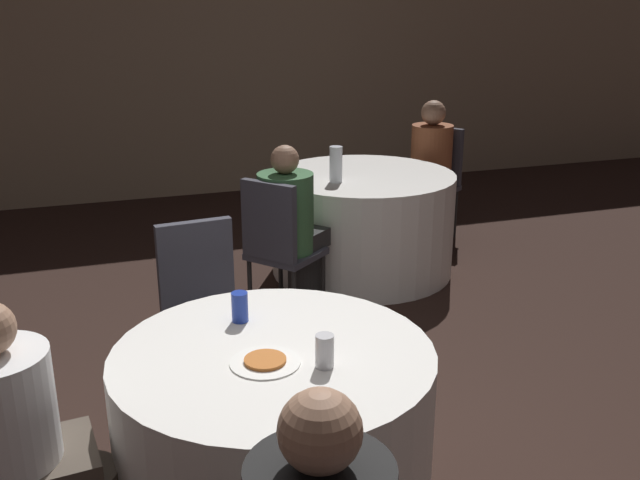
{
  "coord_description": "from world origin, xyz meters",
  "views": [
    {
      "loc": [
        -0.7,
        -2.36,
        1.98
      ],
      "look_at": [
        0.36,
        0.77,
        0.86
      ],
      "focal_mm": 40.0,
      "sensor_mm": 36.0,
      "label": 1
    }
  ],
  "objects_px": {
    "soda_can_silver": "(325,351)",
    "chair_near_north": "(202,300)",
    "table_far": "(362,223)",
    "chair_far_southwest": "(277,240)",
    "table_near": "(275,440)",
    "person_green_jacket": "(292,229)",
    "pizza_plate_near": "(265,361)",
    "person_white_shirt": "(32,454)",
    "soda_can_blue": "(240,307)",
    "bottle_far": "(336,164)",
    "person_floral_shirt": "(427,171)",
    "chair_far_northeast": "(436,173)"
  },
  "relations": [
    {
      "from": "chair_near_north",
      "to": "pizza_plate_near",
      "type": "height_order",
      "value": "chair_near_north"
    },
    {
      "from": "chair_near_north",
      "to": "pizza_plate_near",
      "type": "relative_size",
      "value": 3.74
    },
    {
      "from": "soda_can_blue",
      "to": "bottle_far",
      "type": "bearing_deg",
      "value": 60.75
    },
    {
      "from": "soda_can_silver",
      "to": "bottle_far",
      "type": "xyz_separation_m",
      "value": [
        0.93,
        2.48,
        0.07
      ]
    },
    {
      "from": "person_green_jacket",
      "to": "soda_can_silver",
      "type": "bearing_deg",
      "value": -52.49
    },
    {
      "from": "soda_can_silver",
      "to": "bottle_far",
      "type": "distance_m",
      "value": 2.65
    },
    {
      "from": "person_green_jacket",
      "to": "person_floral_shirt",
      "type": "distance_m",
      "value": 1.86
    },
    {
      "from": "person_green_jacket",
      "to": "chair_near_north",
      "type": "bearing_deg",
      "value": -78.7
    },
    {
      "from": "person_floral_shirt",
      "to": "bottle_far",
      "type": "xyz_separation_m",
      "value": [
        -1.06,
        -0.68,
        0.28
      ]
    },
    {
      "from": "pizza_plate_near",
      "to": "chair_far_southwest",
      "type": "bearing_deg",
      "value": 73.56
    },
    {
      "from": "chair_near_north",
      "to": "soda_can_silver",
      "type": "bearing_deg",
      "value": 95.96
    },
    {
      "from": "table_near",
      "to": "person_white_shirt",
      "type": "relative_size",
      "value": 1.07
    },
    {
      "from": "chair_far_southwest",
      "to": "person_green_jacket",
      "type": "relative_size",
      "value": 0.83
    },
    {
      "from": "table_near",
      "to": "chair_far_southwest",
      "type": "bearing_deg",
      "value": 74.34
    },
    {
      "from": "chair_far_northeast",
      "to": "chair_far_southwest",
      "type": "distance_m",
      "value": 2.19
    },
    {
      "from": "soda_can_blue",
      "to": "soda_can_silver",
      "type": "distance_m",
      "value": 0.5
    },
    {
      "from": "chair_far_northeast",
      "to": "pizza_plate_near",
      "type": "xyz_separation_m",
      "value": [
        -2.32,
        -3.16,
        0.2
      ]
    },
    {
      "from": "table_near",
      "to": "person_white_shirt",
      "type": "height_order",
      "value": "person_white_shirt"
    },
    {
      "from": "table_far",
      "to": "soda_can_blue",
      "type": "bearing_deg",
      "value": -122.75
    },
    {
      "from": "chair_near_north",
      "to": "chair_far_southwest",
      "type": "relative_size",
      "value": 1.0
    },
    {
      "from": "person_floral_shirt",
      "to": "soda_can_silver",
      "type": "distance_m",
      "value": 3.74
    },
    {
      "from": "soda_can_silver",
      "to": "chair_near_north",
      "type": "bearing_deg",
      "value": 101.63
    },
    {
      "from": "table_far",
      "to": "table_near",
      "type": "bearing_deg",
      "value": -118.57
    },
    {
      "from": "table_near",
      "to": "soda_can_silver",
      "type": "relative_size",
      "value": 9.79
    },
    {
      "from": "table_far",
      "to": "person_floral_shirt",
      "type": "xyz_separation_m",
      "value": [
        0.78,
        0.51,
        0.23
      ]
    },
    {
      "from": "chair_far_southwest",
      "to": "soda_can_silver",
      "type": "height_order",
      "value": "chair_far_southwest"
    },
    {
      "from": "table_near",
      "to": "bottle_far",
      "type": "relative_size",
      "value": 4.73
    },
    {
      "from": "table_far",
      "to": "soda_can_silver",
      "type": "distance_m",
      "value": 2.95
    },
    {
      "from": "table_far",
      "to": "chair_near_north",
      "type": "distance_m",
      "value": 2.08
    },
    {
      "from": "chair_far_southwest",
      "to": "person_green_jacket",
      "type": "distance_m",
      "value": 0.17
    },
    {
      "from": "person_green_jacket",
      "to": "table_far",
      "type": "bearing_deg",
      "value": 90.0
    },
    {
      "from": "soda_can_silver",
      "to": "pizza_plate_near",
      "type": "bearing_deg",
      "value": 154.23
    },
    {
      "from": "person_green_jacket",
      "to": "bottle_far",
      "type": "height_order",
      "value": "person_green_jacket"
    },
    {
      "from": "chair_far_southwest",
      "to": "table_far",
      "type": "bearing_deg",
      "value": 90.0
    },
    {
      "from": "table_far",
      "to": "bottle_far",
      "type": "distance_m",
      "value": 0.6
    },
    {
      "from": "person_green_jacket",
      "to": "bottle_far",
      "type": "xyz_separation_m",
      "value": [
        0.45,
        0.42,
        0.3
      ]
    },
    {
      "from": "chair_far_southwest",
      "to": "person_floral_shirt",
      "type": "distance_m",
      "value": 2.03
    },
    {
      "from": "table_near",
      "to": "bottle_far",
      "type": "bearing_deg",
      "value": 65.08
    },
    {
      "from": "person_white_shirt",
      "to": "table_near",
      "type": "bearing_deg",
      "value": 90.0
    },
    {
      "from": "chair_near_north",
      "to": "bottle_far",
      "type": "distance_m",
      "value": 1.79
    },
    {
      "from": "person_floral_shirt",
      "to": "bottle_far",
      "type": "relative_size",
      "value": 4.7
    },
    {
      "from": "soda_can_silver",
      "to": "bottle_far",
      "type": "height_order",
      "value": "bottle_far"
    },
    {
      "from": "person_white_shirt",
      "to": "chair_far_southwest",
      "type": "bearing_deg",
      "value": 138.2
    },
    {
      "from": "chair_near_north",
      "to": "table_far",
      "type": "bearing_deg",
      "value": -140.25
    },
    {
      "from": "chair_near_north",
      "to": "bottle_far",
      "type": "height_order",
      "value": "bottle_far"
    },
    {
      "from": "table_near",
      "to": "soda_can_silver",
      "type": "xyz_separation_m",
      "value": [
        0.14,
        -0.17,
        0.44
      ]
    },
    {
      "from": "person_green_jacket",
      "to": "bottle_far",
      "type": "distance_m",
      "value": 0.68
    },
    {
      "from": "soda_can_blue",
      "to": "soda_can_silver",
      "type": "xyz_separation_m",
      "value": [
        0.2,
        -0.46,
        0.0
      ]
    },
    {
      "from": "chair_far_northeast",
      "to": "person_green_jacket",
      "type": "relative_size",
      "value": 0.83
    },
    {
      "from": "chair_near_north",
      "to": "soda_can_silver",
      "type": "height_order",
      "value": "chair_near_north"
    }
  ]
}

